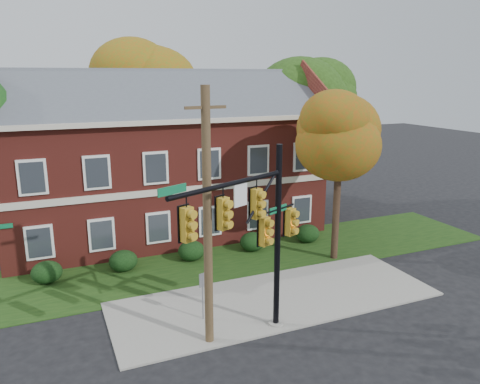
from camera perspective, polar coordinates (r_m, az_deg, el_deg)
name	(u,v)px	position (r m, az deg, el deg)	size (l,w,h in m)	color
ground	(287,310)	(19.94, 5.74, -14.14)	(120.00, 120.00, 0.00)	black
sidewalk	(276,299)	(20.70, 4.38, -12.87)	(14.00, 5.00, 0.08)	gray
grass_strip	(232,259)	(24.85, -0.98, -8.14)	(30.00, 6.00, 0.04)	#193811
apartment_building	(163,151)	(28.43, -9.34, 4.91)	(18.80, 8.80, 9.74)	maroon
hedge_far_left	(47,272)	(23.75, -22.49, -9.03)	(1.40, 1.26, 1.05)	black
hedge_left	(123,261)	(23.95, -14.04, -8.15)	(1.40, 1.26, 1.05)	black
hedge_center	(191,251)	(24.66, -5.95, -7.14)	(1.40, 1.26, 1.05)	black
hedge_right	(252,242)	(25.82, 1.53, -6.07)	(1.40, 1.26, 1.05)	black
hedge_far_right	(307,234)	(27.39, 8.23, -5.03)	(1.40, 1.26, 1.05)	black
tree_near_right	(346,132)	(23.84, 12.75, 7.12)	(4.50, 4.25, 8.58)	black
tree_right_rear	(319,95)	(33.41, 9.63, 11.63)	(6.30, 5.95, 10.62)	black
tree_far_rear	(153,83)	(36.03, -10.56, 12.90)	(6.84, 6.46, 11.52)	black
traffic_signal	(255,225)	(16.11, 1.86, -4.09)	(5.83, 2.76, 7.06)	gray
utility_pole	(207,220)	(15.88, -3.99, -3.48)	(1.42, 0.32, 9.11)	#4A3B22
sign_post	(203,289)	(18.55, -4.59, -11.68)	(0.29, 0.13, 2.00)	slate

